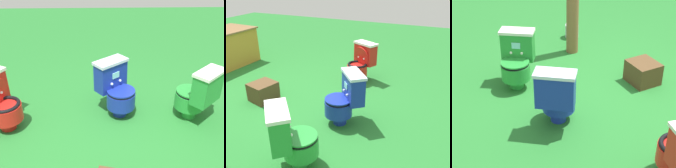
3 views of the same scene
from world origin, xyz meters
TOP-DOWN VIEW (x-y plane):
  - ground at (0.00, 0.00)m, footprint 14.00×14.00m
  - toilet_red at (1.28, -0.64)m, footprint 0.62×0.58m
  - toilet_green at (-1.12, -0.74)m, footprint 0.63×0.63m
  - toilet_blue at (-0.12, -0.91)m, footprint 0.62×0.64m
  - small_crate at (-0.06, 0.53)m, footprint 0.46×0.44m

SIDE VIEW (x-z plane):
  - ground at x=0.00m, z-range 0.00..0.00m
  - small_crate at x=-0.06m, z-range 0.00..0.29m
  - toilet_green at x=-1.12m, z-range 0.01..0.73m
  - toilet_blue at x=-0.12m, z-range 0.01..0.73m
  - toilet_red at x=1.28m, z-range 0.01..0.74m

